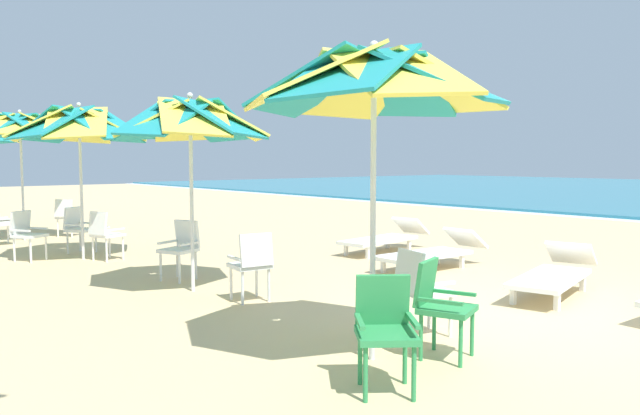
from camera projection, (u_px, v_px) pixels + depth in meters
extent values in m
plane|color=#D3B784|center=(527.00, 317.00, 6.72)|extent=(80.00, 80.00, 0.00)
cylinder|color=silver|center=(373.00, 231.00, 5.21)|extent=(0.05, 0.05, 2.27)
cube|color=teal|center=(437.00, 76.00, 4.86)|extent=(1.25, 1.20, 0.52)
cube|color=#EFDB4C|center=(432.00, 83.00, 5.27)|extent=(1.19, 1.28, 0.52)
cube|color=teal|center=(396.00, 87.00, 5.59)|extent=(1.20, 1.25, 0.52)
cube|color=#EFDB4C|center=(351.00, 87.00, 5.62)|extent=(1.28, 1.19, 0.52)
cube|color=teal|center=(317.00, 84.00, 5.36)|extent=(1.25, 1.20, 0.52)
cube|color=#EFDB4C|center=(312.00, 77.00, 4.94)|extent=(1.19, 1.28, 0.52)
cube|color=teal|center=(347.00, 72.00, 4.62)|extent=(1.20, 1.25, 0.52)
cube|color=#EFDB4C|center=(402.00, 71.00, 4.59)|extent=(1.28, 1.19, 0.52)
sphere|color=silver|center=(374.00, 45.00, 5.08)|extent=(0.08, 0.08, 0.08)
cube|color=#2D8C4C|center=(386.00, 335.00, 4.51)|extent=(0.62, 0.62, 0.05)
cube|color=#2D8C4C|center=(383.00, 300.00, 4.69)|extent=(0.33, 0.39, 0.40)
cube|color=#2D8C4C|center=(413.00, 321.00, 4.51)|extent=(0.34, 0.27, 0.03)
cube|color=#2D8C4C|center=(360.00, 321.00, 4.49)|extent=(0.34, 0.27, 0.03)
cylinder|color=#2D8C4C|center=(414.00, 374.00, 4.36)|extent=(0.04, 0.04, 0.41)
cylinder|color=#2D8C4C|center=(365.00, 374.00, 4.34)|extent=(0.04, 0.04, 0.41)
cylinder|color=#2D8C4C|center=(405.00, 358.00, 4.71)|extent=(0.04, 0.04, 0.41)
cylinder|color=#2D8C4C|center=(360.00, 358.00, 4.69)|extent=(0.04, 0.04, 0.41)
cube|color=#2D8C4C|center=(447.00, 309.00, 5.29)|extent=(0.57, 0.57, 0.05)
cube|color=#2D8C4C|center=(426.00, 282.00, 5.37)|extent=(0.24, 0.42, 0.40)
cube|color=#2D8C4C|center=(454.00, 293.00, 5.46)|extent=(0.39, 0.18, 0.03)
cube|color=#2D8C4C|center=(440.00, 302.00, 5.11)|extent=(0.39, 0.18, 0.03)
cylinder|color=#2D8C4C|center=(472.00, 333.00, 5.38)|extent=(0.04, 0.04, 0.41)
cylinder|color=#2D8C4C|center=(461.00, 343.00, 5.07)|extent=(0.04, 0.04, 0.41)
cylinder|color=#2D8C4C|center=(434.00, 328.00, 5.55)|extent=(0.04, 0.04, 0.41)
cylinder|color=#2D8C4C|center=(421.00, 337.00, 5.25)|extent=(0.04, 0.04, 0.41)
cube|color=white|center=(426.00, 291.00, 6.01)|extent=(0.53, 0.53, 0.05)
cube|color=white|center=(409.00, 271.00, 5.91)|extent=(0.43, 0.19, 0.40)
cube|color=white|center=(414.00, 277.00, 6.18)|extent=(0.14, 0.39, 0.03)
cube|color=white|center=(438.00, 284.00, 5.82)|extent=(0.14, 0.39, 0.03)
cylinder|color=white|center=(429.00, 309.00, 6.26)|extent=(0.04, 0.04, 0.41)
cylinder|color=white|center=(451.00, 316.00, 5.95)|extent=(0.04, 0.04, 0.41)
cylinder|color=white|center=(401.00, 312.00, 6.11)|extent=(0.04, 0.04, 0.41)
cylinder|color=white|center=(421.00, 321.00, 5.80)|extent=(0.04, 0.04, 0.41)
cylinder|color=silver|center=(192.00, 213.00, 7.97)|extent=(0.05, 0.05, 2.11)
cube|color=teal|center=(222.00, 118.00, 7.64)|extent=(1.18, 1.10, 0.54)
cube|color=#EFDB4C|center=(229.00, 120.00, 8.03)|extent=(1.12, 1.14, 0.54)
cube|color=teal|center=(214.00, 121.00, 8.33)|extent=(1.10, 1.18, 0.54)
cube|color=#EFDB4C|center=(187.00, 122.00, 8.36)|extent=(1.14, 1.12, 0.54)
cube|color=teal|center=(160.00, 120.00, 8.11)|extent=(1.18, 1.10, 0.54)
cube|color=#EFDB4C|center=(150.00, 118.00, 7.72)|extent=(1.12, 1.14, 0.54)
cube|color=teal|center=(163.00, 117.00, 7.43)|extent=(1.10, 1.18, 0.54)
cube|color=#EFDB4C|center=(194.00, 117.00, 7.39)|extent=(1.14, 1.12, 0.54)
sphere|color=silver|center=(190.00, 95.00, 7.85)|extent=(0.08, 0.08, 0.08)
cube|color=white|center=(250.00, 266.00, 7.48)|extent=(0.50, 0.50, 0.05)
cube|color=white|center=(256.00, 250.00, 7.29)|extent=(0.16, 0.43, 0.40)
cube|color=white|center=(235.00, 258.00, 7.37)|extent=(0.40, 0.10, 0.03)
cube|color=white|center=(264.00, 256.00, 7.57)|extent=(0.40, 0.10, 0.03)
cylinder|color=white|center=(231.00, 283.00, 7.56)|extent=(0.04, 0.04, 0.41)
cylinder|color=white|center=(257.00, 280.00, 7.74)|extent=(0.04, 0.04, 0.41)
cylinder|color=white|center=(243.00, 288.00, 7.26)|extent=(0.04, 0.04, 0.41)
cylinder|color=white|center=(269.00, 285.00, 7.44)|extent=(0.04, 0.04, 0.41)
cube|color=white|center=(178.00, 250.00, 8.74)|extent=(0.57, 0.57, 0.05)
cube|color=white|center=(187.00, 234.00, 8.90)|extent=(0.42, 0.24, 0.40)
cube|color=white|center=(189.00, 244.00, 8.64)|extent=(0.18, 0.38, 0.03)
cube|color=white|center=(167.00, 242.00, 8.83)|extent=(0.18, 0.38, 0.03)
cylinder|color=white|center=(179.00, 269.00, 8.52)|extent=(0.04, 0.04, 0.41)
cylinder|color=white|center=(161.00, 267.00, 8.69)|extent=(0.04, 0.04, 0.41)
cylinder|color=white|center=(196.00, 265.00, 8.83)|extent=(0.04, 0.04, 0.41)
cylinder|color=white|center=(177.00, 263.00, 9.00)|extent=(0.04, 0.04, 0.41)
cylinder|color=silver|center=(82.00, 198.00, 10.56)|extent=(0.05, 0.05, 2.17)
cube|color=teal|center=(104.00, 123.00, 10.19)|extent=(1.32, 1.29, 0.61)
cube|color=#EFDB4C|center=(115.00, 125.00, 10.64)|extent=(1.27, 1.37, 0.61)
cube|color=teal|center=(106.00, 126.00, 10.98)|extent=(1.29, 1.32, 0.61)
cube|color=#EFDB4C|center=(82.00, 126.00, 11.02)|extent=(1.37, 1.27, 0.61)
cube|color=teal|center=(56.00, 125.00, 10.73)|extent=(1.32, 1.29, 0.61)
cube|color=#EFDB4C|center=(42.00, 124.00, 10.28)|extent=(1.27, 1.37, 0.61)
cube|color=teal|center=(50.00, 122.00, 9.94)|extent=(1.29, 1.32, 0.61)
cube|color=#EFDB4C|center=(76.00, 122.00, 9.90)|extent=(1.37, 1.27, 0.61)
sphere|color=silver|center=(79.00, 105.00, 10.43)|extent=(0.08, 0.08, 0.08)
cube|color=white|center=(108.00, 235.00, 10.53)|extent=(0.56, 0.56, 0.05)
cube|color=white|center=(98.00, 223.00, 10.35)|extent=(0.43, 0.22, 0.40)
cube|color=white|center=(100.00, 228.00, 10.63)|extent=(0.16, 0.39, 0.03)
cube|color=white|center=(115.00, 229.00, 10.42)|extent=(0.16, 0.39, 0.03)
cylinder|color=white|center=(110.00, 246.00, 10.79)|extent=(0.04, 0.04, 0.41)
cylinder|color=white|center=(123.00, 248.00, 10.61)|extent=(0.04, 0.04, 0.41)
cylinder|color=white|center=(93.00, 249.00, 10.49)|extent=(0.04, 0.04, 0.41)
cylinder|color=white|center=(107.00, 250.00, 10.31)|extent=(0.04, 0.04, 0.41)
cube|color=white|center=(82.00, 230.00, 11.31)|extent=(0.61, 0.61, 0.05)
cube|color=white|center=(72.00, 218.00, 11.35)|extent=(0.31, 0.40, 0.40)
cube|color=white|center=(88.00, 223.00, 11.49)|extent=(0.35, 0.25, 0.03)
cube|color=white|center=(74.00, 225.00, 11.11)|extent=(0.35, 0.25, 0.03)
cylinder|color=white|center=(96.00, 241.00, 11.44)|extent=(0.04, 0.04, 0.41)
cylinder|color=white|center=(84.00, 244.00, 11.11)|extent=(0.04, 0.04, 0.41)
cylinder|color=white|center=(80.00, 241.00, 11.54)|extent=(0.04, 0.04, 0.41)
cylinder|color=white|center=(68.00, 243.00, 11.21)|extent=(0.04, 0.04, 0.41)
cube|color=white|center=(30.00, 236.00, 10.44)|extent=(0.61, 0.61, 0.05)
cube|color=white|center=(20.00, 222.00, 10.49)|extent=(0.30, 0.41, 0.40)
cube|color=white|center=(38.00, 228.00, 10.63)|extent=(0.36, 0.24, 0.03)
cube|color=white|center=(21.00, 231.00, 10.25)|extent=(0.36, 0.24, 0.03)
cylinder|color=white|center=(46.00, 248.00, 10.57)|extent=(0.04, 0.04, 0.41)
cylinder|color=white|center=(31.00, 251.00, 10.24)|extent=(0.04, 0.04, 0.41)
cylinder|color=white|center=(30.00, 247.00, 10.68)|extent=(0.04, 0.04, 0.41)
cylinder|color=white|center=(14.00, 250.00, 10.35)|extent=(0.04, 0.04, 0.41)
cylinder|color=silver|center=(22.00, 187.00, 13.05)|extent=(0.05, 0.05, 2.33)
cube|color=teal|center=(38.00, 125.00, 12.69)|extent=(1.32, 1.23, 0.52)
cube|color=#EFDB4C|center=(49.00, 126.00, 13.11)|extent=(1.24, 1.29, 0.52)
cube|color=teal|center=(43.00, 127.00, 13.44)|extent=(1.23, 1.32, 0.52)
cube|color=#EFDB4C|center=(24.00, 127.00, 13.48)|extent=(1.29, 1.24, 0.52)
cube|color=teal|center=(3.00, 126.00, 13.20)|extent=(1.32, 1.23, 0.52)
cube|color=#EFDB4C|center=(15.00, 124.00, 12.41)|extent=(1.29, 1.24, 0.52)
sphere|color=silver|center=(20.00, 112.00, 12.92)|extent=(0.08, 0.08, 0.08)
cube|color=white|center=(2.00, 224.00, 12.37)|extent=(0.49, 0.49, 0.05)
cube|color=white|center=(5.00, 219.00, 12.23)|extent=(0.09, 0.40, 0.03)
cylinder|color=white|center=(8.00, 234.00, 12.64)|extent=(0.04, 0.04, 0.41)
cylinder|color=white|center=(15.00, 235.00, 12.40)|extent=(0.04, 0.04, 0.41)
cube|color=white|center=(69.00, 217.00, 13.82)|extent=(0.62, 0.62, 0.05)
cube|color=white|center=(63.00, 208.00, 13.61)|extent=(0.39, 0.34, 0.40)
cube|color=white|center=(61.00, 212.00, 13.85)|extent=(0.28, 0.33, 0.03)
cube|color=white|center=(77.00, 213.00, 13.78)|extent=(0.28, 0.33, 0.03)
cylinder|color=white|center=(67.00, 226.00, 14.05)|extent=(0.04, 0.04, 0.41)
cylinder|color=white|center=(81.00, 227.00, 13.98)|extent=(0.04, 0.04, 0.41)
cylinder|color=white|center=(58.00, 228.00, 13.70)|extent=(0.04, 0.04, 0.41)
cylinder|color=white|center=(72.00, 228.00, 13.64)|extent=(0.04, 0.04, 0.41)
cube|color=white|center=(550.00, 278.00, 7.65)|extent=(1.03, 1.80, 0.06)
cube|color=white|center=(571.00, 253.00, 8.49)|extent=(0.71, 0.61, 0.36)
cube|color=white|center=(557.00, 301.00, 7.00)|extent=(0.06, 0.06, 0.22)
cube|color=white|center=(513.00, 296.00, 7.30)|extent=(0.06, 0.06, 0.22)
cube|color=white|center=(583.00, 283.00, 8.03)|extent=(0.06, 0.06, 0.22)
cube|color=white|center=(543.00, 279.00, 8.33)|extent=(0.06, 0.06, 0.22)
cube|color=white|center=(423.00, 255.00, 9.54)|extent=(0.68, 1.71, 0.06)
cube|color=white|center=(466.00, 238.00, 10.19)|extent=(0.62, 0.49, 0.36)
cube|color=white|center=(408.00, 270.00, 8.96)|extent=(0.06, 0.06, 0.22)
cube|color=white|center=(383.00, 266.00, 9.36)|extent=(0.06, 0.06, 0.22)
cube|color=white|center=(462.00, 261.00, 9.75)|extent=(0.06, 0.06, 0.22)
cube|color=white|center=(437.00, 258.00, 10.15)|extent=(0.06, 0.06, 0.22)
cube|color=white|center=(378.00, 240.00, 11.32)|extent=(0.84, 1.77, 0.06)
cube|color=white|center=(411.00, 226.00, 12.08)|extent=(0.66, 0.55, 0.36)
cube|color=white|center=(368.00, 253.00, 10.69)|extent=(0.06, 0.06, 0.22)
cube|color=white|center=(346.00, 250.00, 11.04)|extent=(0.06, 0.06, 0.22)
cube|color=white|center=(409.00, 245.00, 11.62)|extent=(0.06, 0.06, 0.22)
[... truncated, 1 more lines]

